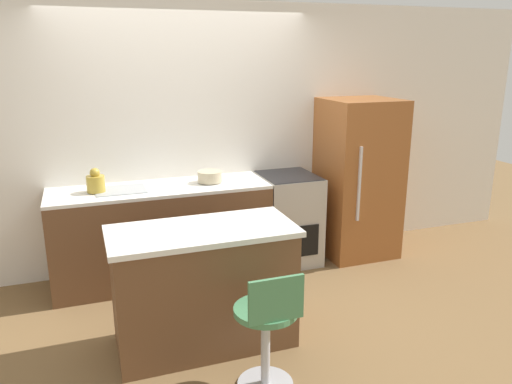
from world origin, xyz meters
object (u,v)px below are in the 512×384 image
at_px(oven_range, 288,218).
at_px(stool_chair, 267,332).
at_px(mixing_bowl, 210,177).
at_px(refrigerator, 358,178).
at_px(kettle, 96,182).

bearing_deg(oven_range, stool_chair, -116.68).
bearing_deg(oven_range, mixing_bowl, 179.82).
bearing_deg(stool_chair, oven_range, 63.32).
height_order(refrigerator, mixing_bowl, refrigerator).
distance_m(oven_range, stool_chair, 2.12).
relative_size(refrigerator, stool_chair, 1.94).
bearing_deg(oven_range, kettle, 179.92).
bearing_deg(mixing_bowl, kettle, 180.00).
xyz_separation_m(oven_range, refrigerator, (0.79, -0.04, 0.37)).
distance_m(oven_range, mixing_bowl, 0.97).
relative_size(oven_range, refrigerator, 0.56).
distance_m(refrigerator, mixing_bowl, 1.61).
distance_m(stool_chair, mixing_bowl, 1.98).
xyz_separation_m(oven_range, mixing_bowl, (-0.82, 0.00, 0.51)).
bearing_deg(kettle, refrigerator, -0.84).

